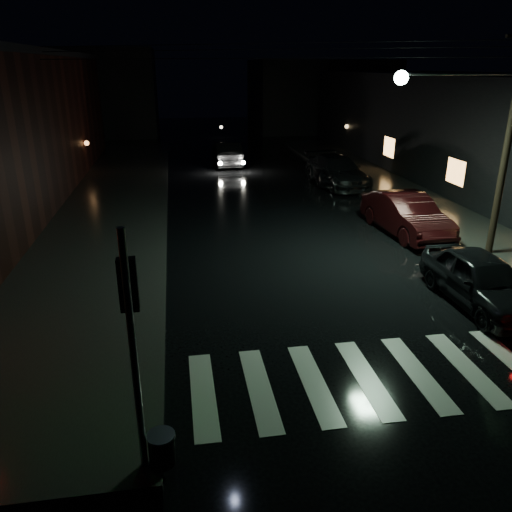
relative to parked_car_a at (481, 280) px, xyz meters
name	(u,v)px	position (x,y,z in m)	size (l,w,h in m)	color
ground	(263,403)	(-6.89, -3.46, -0.76)	(120.00, 120.00, 0.00)	black
sidewalk_left	(99,218)	(-11.89, 10.54, -0.69)	(6.00, 44.00, 0.15)	#282826
sidewalk_right	(414,204)	(3.11, 10.54, -0.69)	(4.00, 44.00, 0.15)	#282826
building_right	(503,131)	(10.11, 14.54, 2.24)	(10.00, 40.00, 6.00)	black
building_far_left	(83,92)	(-16.89, 41.54, 3.24)	(14.00, 10.00, 8.00)	black
building_far_right	(320,95)	(7.11, 41.54, 2.74)	(14.00, 10.00, 7.00)	black
crosswalk	(392,375)	(-3.89, -2.96, -0.76)	(9.00, 3.00, 0.01)	beige
signal_pole_corner	(148,394)	(-9.04, -4.92, 0.78)	(0.68, 0.61, 4.20)	slate
utility_pole	(492,126)	(1.94, 3.54, 3.84)	(4.92, 0.44, 8.00)	black
parked_car_a	(481,280)	(0.00, 0.00, 0.00)	(1.80, 4.47, 1.52)	black
parked_car_b	(406,214)	(0.71, 6.42, 0.06)	(1.74, 4.99, 1.65)	black
parked_car_c	(337,171)	(0.71, 15.42, 0.06)	(2.31, 5.67, 1.65)	black
parked_car_d	(333,171)	(0.71, 16.09, -0.05)	(2.37, 5.15, 1.43)	black
oncoming_car	(227,153)	(-4.85, 22.58, 0.04)	(1.70, 4.87, 1.60)	black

